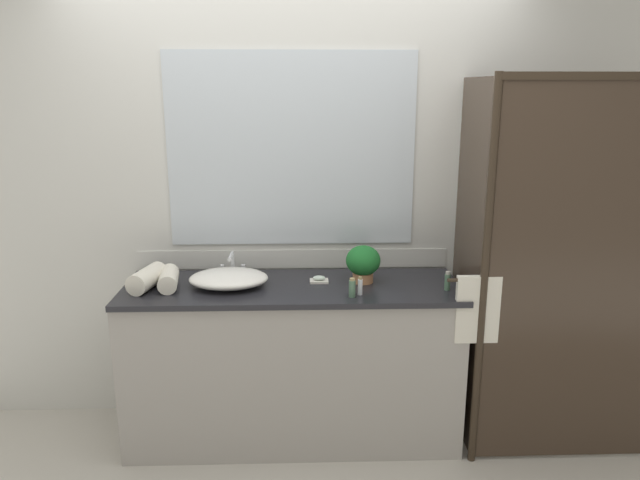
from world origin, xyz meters
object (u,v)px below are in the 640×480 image
amenity_bottle_body_wash (447,281)px  potted_plant (363,262)px  faucet (232,267)px  soap_dish (319,280)px  amenity_bottle_conditioner (352,288)px  rolled_towel_middle (169,279)px  amenity_bottle_shampoo (360,286)px  rolled_towel_near_edge (147,278)px  sink_basin (229,279)px

amenity_bottle_body_wash → potted_plant: bearing=161.3°
potted_plant → faucet: bearing=169.1°
soap_dish → amenity_bottle_conditioner: 0.29m
soap_dish → rolled_towel_middle: bearing=-175.1°
potted_plant → rolled_towel_middle: potted_plant is taller
amenity_bottle_shampoo → rolled_towel_near_edge: size_ratio=0.37×
amenity_bottle_body_wash → rolled_towel_near_edge: rolled_towel_near_edge is taller
rolled_towel_middle → amenity_bottle_shampoo: bearing=-7.9°
amenity_bottle_shampoo → amenity_bottle_conditioner: bearing=-144.8°
sink_basin → potted_plant: bearing=3.7°
soap_dish → rolled_towel_middle: (-0.80, -0.07, 0.04)m
amenity_bottle_shampoo → amenity_bottle_body_wash: bearing=7.2°
amenity_bottle_body_wash → rolled_towel_near_edge: 1.57m
soap_dish → amenity_bottle_body_wash: bearing=-12.6°
sink_basin → rolled_towel_middle: rolled_towel_middle is taller
faucet → rolled_towel_middle: (-0.31, -0.20, 0.00)m
potted_plant → soap_dish: (-0.24, 0.00, -0.10)m
faucet → amenity_bottle_body_wash: bearing=-13.9°
soap_dish → rolled_towel_middle: 0.80m
faucet → potted_plant: 0.74m
rolled_towel_near_edge → rolled_towel_middle: bearing=3.6°
rolled_towel_middle → amenity_bottle_body_wash: bearing=-3.2°
amenity_bottle_conditioner → rolled_towel_near_edge: size_ratio=0.38×
amenity_bottle_conditioner → rolled_towel_middle: same height
sink_basin → amenity_bottle_body_wash: size_ratio=4.16×
amenity_bottle_conditioner → sink_basin: bearing=163.9°
faucet → potted_plant: bearing=-10.9°
rolled_towel_middle → soap_dish: bearing=4.9°
faucet → amenity_bottle_conditioner: size_ratio=1.72×
soap_dish → amenity_bottle_conditioner: (0.16, -0.24, 0.03)m
rolled_towel_near_edge → rolled_towel_middle: 0.11m
potted_plant → amenity_bottle_body_wash: 0.46m
rolled_towel_near_edge → amenity_bottle_body_wash: bearing=-2.7°
potted_plant → rolled_towel_near_edge: potted_plant is taller
sink_basin → faucet: 0.19m
sink_basin → potted_plant: size_ratio=2.06×
potted_plant → soap_dish: size_ratio=2.03×
sink_basin → rolled_towel_near_edge: (-0.42, -0.02, 0.01)m
potted_plant → rolled_towel_middle: size_ratio=0.85×
amenity_bottle_shampoo → rolled_towel_middle: bearing=172.1°
rolled_towel_middle → sink_basin: bearing=3.1°
sink_basin → amenity_bottle_shampoo: size_ratio=4.39×
amenity_bottle_conditioner → rolled_towel_near_edge: rolled_towel_near_edge is taller
sink_basin → faucet: bearing=90.0°
potted_plant → amenity_bottle_body_wash: bearing=-18.7°
amenity_bottle_body_wash → amenity_bottle_conditioner: (-0.51, -0.09, -0.00)m
amenity_bottle_body_wash → amenity_bottle_shampoo: bearing=-172.8°
soap_dish → amenity_bottle_body_wash: size_ratio=0.99×
faucet → amenity_bottle_body_wash: size_ratio=1.69×
sink_basin → amenity_bottle_body_wash: amenity_bottle_body_wash is taller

